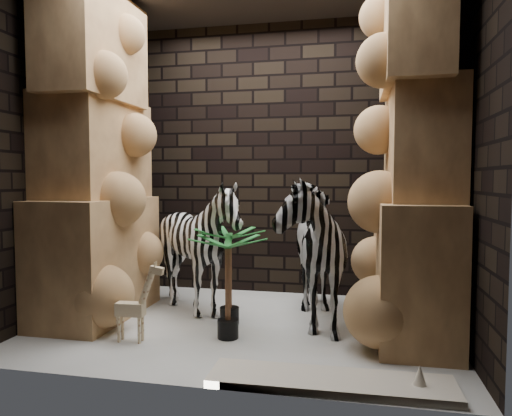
% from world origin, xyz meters
% --- Properties ---
extents(floor, '(3.50, 3.50, 0.00)m').
position_xyz_m(floor, '(0.00, 0.00, 0.00)').
color(floor, silver).
rests_on(floor, ground).
extents(wall_back, '(3.50, 0.00, 3.50)m').
position_xyz_m(wall_back, '(0.00, 1.25, 1.50)').
color(wall_back, black).
rests_on(wall_back, ground).
extents(wall_front, '(3.50, 0.00, 3.50)m').
position_xyz_m(wall_front, '(0.00, -1.25, 1.50)').
color(wall_front, black).
rests_on(wall_front, ground).
extents(wall_left, '(0.00, 3.00, 3.00)m').
position_xyz_m(wall_left, '(-1.75, 0.00, 1.50)').
color(wall_left, black).
rests_on(wall_left, ground).
extents(wall_right, '(0.00, 3.00, 3.00)m').
position_xyz_m(wall_right, '(1.75, 0.00, 1.50)').
color(wall_right, black).
rests_on(wall_right, ground).
extents(rock_pillar_left, '(0.68, 1.30, 3.00)m').
position_xyz_m(rock_pillar_left, '(-1.40, 0.00, 1.50)').
color(rock_pillar_left, '#DFAE70').
rests_on(rock_pillar_left, floor).
extents(rock_pillar_right, '(0.58, 1.25, 3.00)m').
position_xyz_m(rock_pillar_right, '(1.42, 0.00, 1.50)').
color(rock_pillar_right, '#DFAE70').
rests_on(rock_pillar_right, floor).
extents(zebra_right, '(0.98, 1.42, 1.52)m').
position_xyz_m(zebra_right, '(0.53, 0.20, 0.76)').
color(zebra_right, white).
rests_on(zebra_right, floor).
extents(zebra_left, '(1.12, 1.34, 1.14)m').
position_xyz_m(zebra_left, '(-0.49, 0.26, 0.57)').
color(zebra_left, white).
rests_on(zebra_left, floor).
extents(giraffe_toy, '(0.34, 0.13, 0.66)m').
position_xyz_m(giraffe_toy, '(-0.77, -0.58, 0.33)').
color(giraffe_toy, beige).
rests_on(giraffe_toy, floor).
extents(palm_front, '(0.36, 0.36, 0.87)m').
position_xyz_m(palm_front, '(-0.12, 0.01, 0.43)').
color(palm_front, '#176A23').
rests_on(palm_front, floor).
extents(palm_back, '(0.36, 0.36, 0.84)m').
position_xyz_m(palm_back, '(-0.04, -0.34, 0.42)').
color(palm_back, '#176A23').
rests_on(palm_back, floor).
extents(surfboard, '(1.52, 0.40, 0.05)m').
position_xyz_m(surfboard, '(0.81, -1.05, 0.03)').
color(surfboard, '#F0E3CB').
rests_on(surfboard, floor).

